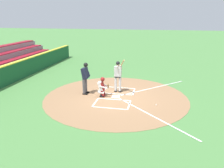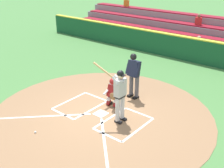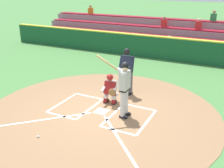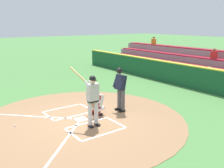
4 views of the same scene
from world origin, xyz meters
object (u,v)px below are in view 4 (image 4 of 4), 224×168
Objects in this scene: catcher at (97,101)px; baseball at (15,126)px; batter at (92,97)px; plate_umpire at (120,86)px.

catcher is 15.27× the size of baseball.
batter reaches higher than plate_umpire.
baseball is (0.76, 3.02, -0.55)m from catcher.
batter reaches higher than catcher.
batter is 1.14× the size of plate_umpire.
batter is at bearing 139.87° from catcher.
plate_umpire reaches higher than baseball.
catcher is (0.87, -0.73, -0.51)m from batter.
plate_umpire is at bearing -68.82° from batter.
batter is 3.00m from baseball.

